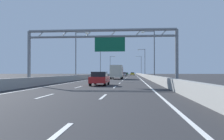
# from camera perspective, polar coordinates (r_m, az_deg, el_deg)

# --- Properties ---
(ground_plane) EXTENTS (260.00, 260.00, 0.00)m
(ground_plane) POSITION_cam_1_polar(r_m,az_deg,el_deg) (101.78, 3.01, -1.38)
(ground_plane) COLOR #2D2D30
(lane_dash_left_1) EXTENTS (0.16, 3.00, 0.01)m
(lane_dash_left_1) POSITION_cam_1_polar(r_m,az_deg,el_deg) (15.26, -15.72, -6.04)
(lane_dash_left_1) COLOR white
(lane_dash_left_1) RESTS_ON ground_plane
(lane_dash_left_2) EXTENTS (0.16, 3.00, 0.01)m
(lane_dash_left_2) POSITION_cam_1_polar(r_m,az_deg,el_deg) (23.87, -8.02, -4.07)
(lane_dash_left_2) COLOR white
(lane_dash_left_2) RESTS_ON ground_plane
(lane_dash_left_3) EXTENTS (0.16, 3.00, 0.01)m
(lane_dash_left_3) POSITION_cam_1_polar(r_m,az_deg,el_deg) (32.69, -4.46, -3.12)
(lane_dash_left_3) COLOR white
(lane_dash_left_3) RESTS_ON ground_plane
(lane_dash_left_4) EXTENTS (0.16, 3.00, 0.01)m
(lane_dash_left_4) POSITION_cam_1_polar(r_m,az_deg,el_deg) (41.58, -2.41, -2.57)
(lane_dash_left_4) COLOR white
(lane_dash_left_4) RESTS_ON ground_plane
(lane_dash_left_5) EXTENTS (0.16, 3.00, 0.01)m
(lane_dash_left_5) POSITION_cam_1_polar(r_m,az_deg,el_deg) (50.52, -1.09, -2.22)
(lane_dash_left_5) COLOR white
(lane_dash_left_5) RESTS_ON ground_plane
(lane_dash_left_6) EXTENTS (0.16, 3.00, 0.01)m
(lane_dash_left_6) POSITION_cam_1_polar(r_m,az_deg,el_deg) (59.47, -0.17, -1.97)
(lane_dash_left_6) COLOR white
(lane_dash_left_6) RESTS_ON ground_plane
(lane_dash_left_7) EXTENTS (0.16, 3.00, 0.01)m
(lane_dash_left_7) POSITION_cam_1_polar(r_m,az_deg,el_deg) (68.43, 0.51, -1.78)
(lane_dash_left_7) COLOR white
(lane_dash_left_7) RESTS_ON ground_plane
(lane_dash_left_8) EXTENTS (0.16, 3.00, 0.01)m
(lane_dash_left_8) POSITION_cam_1_polar(r_m,az_deg,el_deg) (77.41, 1.04, -1.64)
(lane_dash_left_8) COLOR white
(lane_dash_left_8) RESTS_ON ground_plane
(lane_dash_left_9) EXTENTS (0.16, 3.00, 0.01)m
(lane_dash_left_9) POSITION_cam_1_polar(r_m,az_deg,el_deg) (86.39, 1.45, -1.53)
(lane_dash_left_9) COLOR white
(lane_dash_left_9) RESTS_ON ground_plane
(lane_dash_left_10) EXTENTS (0.16, 3.00, 0.01)m
(lane_dash_left_10) POSITION_cam_1_polar(r_m,az_deg,el_deg) (95.37, 1.79, -1.43)
(lane_dash_left_10) COLOR white
(lane_dash_left_10) RESTS_ON ground_plane
(lane_dash_left_11) EXTENTS (0.16, 3.00, 0.01)m
(lane_dash_left_11) POSITION_cam_1_polar(r_m,az_deg,el_deg) (104.36, 2.07, -1.36)
(lane_dash_left_11) COLOR white
(lane_dash_left_11) RESTS_ON ground_plane
(lane_dash_left_12) EXTENTS (0.16, 3.00, 0.01)m
(lane_dash_left_12) POSITION_cam_1_polar(r_m,az_deg,el_deg) (113.34, 2.30, -1.30)
(lane_dash_left_12) COLOR white
(lane_dash_left_12) RESTS_ON ground_plane
(lane_dash_left_13) EXTENTS (0.16, 3.00, 0.01)m
(lane_dash_left_13) POSITION_cam_1_polar(r_m,az_deg,el_deg) (122.33, 2.50, -1.24)
(lane_dash_left_13) COLOR white
(lane_dash_left_13) RESTS_ON ground_plane
(lane_dash_left_14) EXTENTS (0.16, 3.00, 0.01)m
(lane_dash_left_14) POSITION_cam_1_polar(r_m,az_deg,el_deg) (131.33, 2.67, -1.19)
(lane_dash_left_14) COLOR white
(lane_dash_left_14) RESTS_ON ground_plane
(lane_dash_left_15) EXTENTS (0.16, 3.00, 0.01)m
(lane_dash_left_15) POSITION_cam_1_polar(r_m,az_deg,el_deg) (140.32, 2.82, -1.15)
(lane_dash_left_15) COLOR white
(lane_dash_left_15) RESTS_ON ground_plane
(lane_dash_left_16) EXTENTS (0.16, 3.00, 0.01)m
(lane_dash_left_16) POSITION_cam_1_polar(r_m,az_deg,el_deg) (149.31, 2.95, -1.12)
(lane_dash_left_16) COLOR white
(lane_dash_left_16) RESTS_ON ground_plane
(lane_dash_left_17) EXTENTS (0.16, 3.00, 0.01)m
(lane_dash_left_17) POSITION_cam_1_polar(r_m,az_deg,el_deg) (158.31, 3.07, -1.08)
(lane_dash_left_17) COLOR white
(lane_dash_left_17) RESTS_ON ground_plane
(lane_dash_right_0) EXTENTS (0.16, 3.00, 0.01)m
(lane_dash_right_0) POSITION_cam_1_polar(r_m,az_deg,el_deg) (5.69, -13.83, -15.45)
(lane_dash_right_0) COLOR white
(lane_dash_right_0) RESTS_ON ground_plane
(lane_dash_right_1) EXTENTS (0.16, 3.00, 0.01)m
(lane_dash_right_1) POSITION_cam_1_polar(r_m,az_deg,el_deg) (14.39, -2.10, -6.40)
(lane_dash_right_1) COLOR white
(lane_dash_right_1) RESTS_ON ground_plane
(lane_dash_right_2) EXTENTS (0.16, 3.00, 0.01)m
(lane_dash_right_2) POSITION_cam_1_polar(r_m,az_deg,el_deg) (23.32, 0.65, -4.16)
(lane_dash_right_2) COLOR white
(lane_dash_right_2) RESTS_ON ground_plane
(lane_dash_right_3) EXTENTS (0.16, 3.00, 0.01)m
(lane_dash_right_3) POSITION_cam_1_polar(r_m,az_deg,el_deg) (32.29, 1.87, -3.16)
(lane_dash_right_3) COLOR white
(lane_dash_right_3) RESTS_ON ground_plane
(lane_dash_right_4) EXTENTS (0.16, 3.00, 0.01)m
(lane_dash_right_4) POSITION_cam_1_polar(r_m,az_deg,el_deg) (41.27, 2.55, -2.59)
(lane_dash_right_4) COLOR white
(lane_dash_right_4) RESTS_ON ground_plane
(lane_dash_right_5) EXTENTS (0.16, 3.00, 0.01)m
(lane_dash_right_5) POSITION_cam_1_polar(r_m,az_deg,el_deg) (50.26, 2.99, -2.22)
(lane_dash_right_5) COLOR white
(lane_dash_right_5) RESTS_ON ground_plane
(lane_dash_right_6) EXTENTS (0.16, 3.00, 0.01)m
(lane_dash_right_6) POSITION_cam_1_polar(r_m,az_deg,el_deg) (59.25, 3.30, -1.97)
(lane_dash_right_6) COLOR white
(lane_dash_right_6) RESTS_ON ground_plane
(lane_dash_right_7) EXTENTS (0.16, 3.00, 0.01)m
(lane_dash_right_7) POSITION_cam_1_polar(r_m,az_deg,el_deg) (68.25, 3.53, -1.78)
(lane_dash_right_7) COLOR white
(lane_dash_right_7) RESTS_ON ground_plane
(lane_dash_right_8) EXTENTS (0.16, 3.00, 0.01)m
(lane_dash_right_8) POSITION_cam_1_polar(r_m,az_deg,el_deg) (77.24, 3.70, -1.64)
(lane_dash_right_8) COLOR white
(lane_dash_right_8) RESTS_ON ground_plane
(lane_dash_right_9) EXTENTS (0.16, 3.00, 0.01)m
(lane_dash_right_9) POSITION_cam_1_polar(r_m,az_deg,el_deg) (86.24, 3.84, -1.53)
(lane_dash_right_9) COLOR white
(lane_dash_right_9) RESTS_ON ground_plane
(lane_dash_right_10) EXTENTS (0.16, 3.00, 0.01)m
(lane_dash_right_10) POSITION_cam_1_polar(r_m,az_deg,el_deg) (95.24, 3.95, -1.44)
(lane_dash_right_10) COLOR white
(lane_dash_right_10) RESTS_ON ground_plane
(lane_dash_right_11) EXTENTS (0.16, 3.00, 0.01)m
(lane_dash_right_11) POSITION_cam_1_polar(r_m,az_deg,el_deg) (104.23, 4.04, -1.36)
(lane_dash_right_11) COLOR white
(lane_dash_right_11) RESTS_ON ground_plane
(lane_dash_right_12) EXTENTS (0.16, 3.00, 0.01)m
(lane_dash_right_12) POSITION_cam_1_polar(r_m,az_deg,el_deg) (113.23, 4.12, -1.29)
(lane_dash_right_12) COLOR white
(lane_dash_right_12) RESTS_ON ground_plane
(lane_dash_right_13) EXTENTS (0.16, 3.00, 0.01)m
(lane_dash_right_13) POSITION_cam_1_polar(r_m,az_deg,el_deg) (122.23, 4.19, -1.24)
(lane_dash_right_13) COLOR white
(lane_dash_right_13) RESTS_ON ground_plane
(lane_dash_right_14) EXTENTS (0.16, 3.00, 0.01)m
(lane_dash_right_14) POSITION_cam_1_polar(r_m,az_deg,el_deg) (131.23, 4.24, -1.19)
(lane_dash_right_14) COLOR white
(lane_dash_right_14) RESTS_ON ground_plane
(lane_dash_right_15) EXTENTS (0.16, 3.00, 0.01)m
(lane_dash_right_15) POSITION_cam_1_polar(r_m,az_deg,el_deg) (140.23, 4.29, -1.15)
(lane_dash_right_15) COLOR white
(lane_dash_right_15) RESTS_ON ground_plane
(lane_dash_right_16) EXTENTS (0.16, 3.00, 0.01)m
(lane_dash_right_16) POSITION_cam_1_polar(r_m,az_deg,el_deg) (149.23, 4.34, -1.12)
(lane_dash_right_16) COLOR white
(lane_dash_right_16) RESTS_ON ground_plane
(lane_dash_right_17) EXTENTS (0.16, 3.00, 0.01)m
(lane_dash_right_17) POSITION_cam_1_polar(r_m,az_deg,el_deg) (158.22, 4.38, -1.08)
(lane_dash_right_17) COLOR white
(lane_dash_right_17) RESTS_ON ground_plane
(edge_line_left) EXTENTS (0.16, 176.00, 0.01)m
(edge_line_left) POSITION_cam_1_polar(r_m,az_deg,el_deg) (90.15, -0.60, -1.49)
(edge_line_left) COLOR white
(edge_line_left) RESTS_ON ground_plane
(edge_line_right) EXTENTS (0.16, 176.00, 0.01)m
(edge_line_right) POSITION_cam_1_polar(r_m,az_deg,el_deg) (89.74, 6.09, -1.49)
(edge_line_right) COLOR white
(edge_line_right) RESTS_ON ground_plane
(barrier_left) EXTENTS (0.45, 220.00, 0.95)m
(barrier_left) POSITION_cam_1_polar(r_m,az_deg,el_deg) (112.20, -0.34, -1.06)
(barrier_left) COLOR #9E9E99
(barrier_left) RESTS_ON ground_plane
(barrier_right) EXTENTS (0.45, 220.00, 0.95)m
(barrier_right) POSITION_cam_1_polar(r_m,az_deg,el_deg) (111.76, 6.72, -1.06)
(barrier_right) COLOR #9E9E99
(barrier_right) RESTS_ON ground_plane
(sign_gantry) EXTENTS (17.08, 0.36, 6.36)m
(sign_gantry) POSITION_cam_1_polar(r_m,az_deg,el_deg) (26.88, -2.40, 6.71)
(sign_gantry) COLOR gray
(sign_gantry) RESTS_ON ground_plane
(streetlamp_left_mid) EXTENTS (2.58, 0.28, 9.50)m
(streetlamp_left_mid) POSITION_cam_1_polar(r_m,az_deg,el_deg) (47.72, -8.40, 4.17)
(streetlamp_left_mid) COLOR slate
(streetlamp_left_mid) RESTS_ON ground_plane
(streetlamp_right_mid) EXTENTS (2.58, 0.28, 9.50)m
(streetlamp_right_mid) POSITION_cam_1_polar(r_m,az_deg,el_deg) (46.59, 9.82, 4.29)
(streetlamp_right_mid) COLOR slate
(streetlamp_right_mid) RESTS_ON ground_plane
(streetlamp_left_far) EXTENTS (2.58, 0.28, 9.50)m
(streetlamp_left_far) POSITION_cam_1_polar(r_m,az_deg,el_deg) (82.94, -2.64, 2.16)
(streetlamp_left_far) COLOR slate
(streetlamp_left_far) RESTS_ON ground_plane
(streetlamp_right_far) EXTENTS (2.58, 0.28, 9.50)m
(streetlamp_right_far) POSITION_cam_1_polar(r_m,az_deg,el_deg) (82.29, 7.73, 2.18)
(streetlamp_right_far) COLOR slate
(streetlamp_right_far) RESTS_ON ground_plane
(streetlamp_left_distant) EXTENTS (2.58, 0.28, 9.50)m
(streetlamp_left_distant) POSITION_cam_1_polar(r_m,az_deg,el_deg) (118.53, -0.33, 1.34)
(streetlamp_left_distant) COLOR slate
(streetlamp_left_distant) RESTS_ON ground_plane
(streetlamp_right_distant) EXTENTS (2.58, 0.28, 9.50)m
(streetlamp_right_distant) POSITION_cam_1_polar(r_m,az_deg,el_deg) (118.08, 6.91, 1.35)
(streetlamp_right_distant) COLOR slate
(streetlamp_right_distant) RESTS_ON ground_plane
(green_car) EXTENTS (1.78, 4.61, 1.37)m
(green_car) POSITION_cam_1_polar(r_m,az_deg,el_deg) (137.38, 3.51, -0.87)
(green_car) COLOR #1E7A38
(green_car) RESTS_ON ground_plane
(red_car) EXTENTS (1.80, 4.54, 1.53)m
(red_car) POSITION_cam_1_polar(r_m,az_deg,el_deg) (26.67, -2.95, -2.05)
(red_car) COLOR red
(red_car) RESTS_ON ground_plane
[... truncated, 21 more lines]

